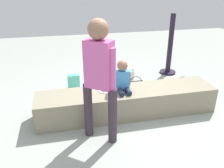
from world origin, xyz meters
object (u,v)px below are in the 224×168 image
at_px(party_cup_red, 123,78).
at_px(cake_box_white, 157,89).
at_px(gift_bag, 74,81).
at_px(water_bottle_far_side, 92,86).
at_px(child_seated, 123,78).
at_px(handbag_brown_canvas, 181,87).
at_px(adult_standing, 99,72).
at_px(cake_plate, 105,90).
at_px(water_bottle_near_gift, 133,75).
at_px(handbag_black_leather, 135,87).

distance_m(party_cup_red, cake_box_white, 0.87).
distance_m(gift_bag, water_bottle_far_side, 0.39).
height_order(child_seated, party_cup_red, child_seated).
relative_size(cake_box_white, handbag_brown_canvas, 0.90).
bearing_deg(child_seated, water_bottle_far_side, 109.71).
bearing_deg(party_cup_red, adult_standing, -113.82).
distance_m(child_seated, gift_bag, 1.40).
bearing_deg(gift_bag, party_cup_red, 10.22).
xyz_separation_m(cake_plate, water_bottle_near_gift, (0.85, 1.28, -0.32)).
bearing_deg(party_cup_red, gift_bag, -169.78).
bearing_deg(water_bottle_far_side, handbag_brown_canvas, -15.76).
xyz_separation_m(child_seated, cake_box_white, (0.86, 0.60, -0.55)).
height_order(child_seated, gift_bag, child_seated).
bearing_deg(cake_box_white, child_seated, -145.06).
bearing_deg(cake_plate, child_seated, -9.40).
bearing_deg(adult_standing, child_seated, 51.09).
relative_size(water_bottle_far_side, handbag_brown_canvas, 0.64).
height_order(cake_box_white, handbag_brown_canvas, handbag_brown_canvas).
distance_m(child_seated, party_cup_red, 1.49).
distance_m(adult_standing, party_cup_red, 2.25).
height_order(handbag_black_leather, handbag_brown_canvas, handbag_black_leather).
bearing_deg(water_bottle_near_gift, cake_box_white, -70.08).
bearing_deg(cake_box_white, party_cup_red, 123.36).
xyz_separation_m(gift_bag, handbag_black_leather, (1.12, -0.48, -0.03)).
height_order(cake_plate, water_bottle_far_side, cake_plate).
bearing_deg(party_cup_red, water_bottle_far_side, -152.20).
bearing_deg(water_bottle_far_side, handbag_black_leather, -20.35).
relative_size(child_seated, handbag_black_leather, 1.43).
height_order(adult_standing, handbag_black_leather, adult_standing).
bearing_deg(adult_standing, cake_box_white, 41.50).
xyz_separation_m(child_seated, party_cup_red, (0.38, 1.32, -0.57)).
distance_m(cake_box_white, handbag_brown_canvas, 0.45).
height_order(gift_bag, party_cup_red, gift_bag).
bearing_deg(water_bottle_near_gift, handbag_brown_canvas, -50.17).
height_order(cake_plate, cake_box_white, cake_plate).
bearing_deg(handbag_black_leather, adult_standing, -126.25).
distance_m(cake_plate, gift_bag, 1.20).
bearing_deg(handbag_brown_canvas, party_cup_red, 137.42).
xyz_separation_m(adult_standing, handbag_black_leather, (0.89, 1.21, -0.85)).
relative_size(gift_bag, party_cup_red, 3.15).
height_order(gift_bag, handbag_black_leather, handbag_black_leather).
distance_m(water_bottle_far_side, handbag_black_leather, 0.83).
distance_m(water_bottle_near_gift, cake_box_white, 0.77).
relative_size(adult_standing, water_bottle_far_side, 7.57).
height_order(water_bottle_near_gift, handbag_black_leather, handbag_black_leather).
xyz_separation_m(adult_standing, party_cup_red, (0.83, 1.88, -0.91)).
bearing_deg(water_bottle_far_side, party_cup_red, 27.80).
bearing_deg(child_seated, handbag_black_leather, 56.17).
distance_m(adult_standing, gift_bag, 1.89).
height_order(water_bottle_near_gift, handbag_brown_canvas, handbag_brown_canvas).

